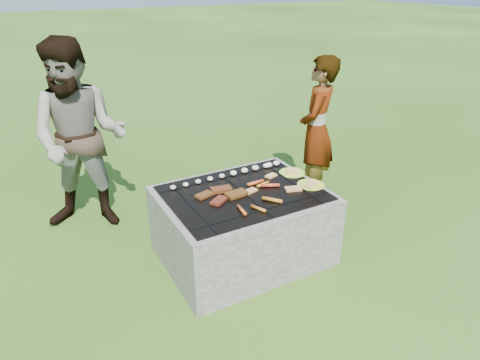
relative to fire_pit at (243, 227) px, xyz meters
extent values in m
plane|color=#254711|center=(0.00, 0.00, -0.28)|extent=(60.00, 60.00, 0.00)
cube|color=#A39D91|center=(0.00, 0.41, 0.02)|extent=(1.30, 0.18, 0.60)
cube|color=#A1988E|center=(0.00, -0.41, 0.02)|extent=(1.30, 0.18, 0.60)
cube|color=#9E978C|center=(-0.56, 0.00, 0.02)|extent=(0.18, 0.64, 0.60)
cube|color=gray|center=(0.56, 0.00, 0.02)|extent=(0.18, 0.64, 0.60)
cube|color=black|center=(0.00, 0.00, -0.04)|extent=(0.94, 0.64, 0.48)
sphere|color=#FF5914|center=(0.00, 0.00, 0.18)|extent=(0.10, 0.10, 0.10)
cube|color=black|center=(0.00, 0.00, 0.32)|extent=(1.20, 0.90, 0.01)
cylinder|color=black|center=(-0.45, 0.00, 0.33)|extent=(0.01, 0.88, 0.01)
cylinder|color=black|center=(0.00, 0.00, 0.33)|extent=(0.01, 0.88, 0.01)
cylinder|color=black|center=(0.45, 0.00, 0.33)|extent=(0.01, 0.88, 0.01)
cylinder|color=black|center=(0.00, -0.32, 0.33)|extent=(1.18, 0.01, 0.01)
cylinder|color=black|center=(0.00, 0.32, 0.33)|extent=(1.18, 0.01, 0.01)
ellipsoid|color=beige|center=(-0.47, 0.32, 0.35)|extent=(0.05, 0.05, 0.03)
ellipsoid|color=white|center=(-0.36, 0.32, 0.35)|extent=(0.05, 0.05, 0.03)
ellipsoid|color=beige|center=(-0.25, 0.32, 0.35)|extent=(0.05, 0.05, 0.04)
ellipsoid|color=beige|center=(-0.14, 0.32, 0.35)|extent=(0.05, 0.05, 0.04)
ellipsoid|color=beige|center=(-0.03, 0.32, 0.35)|extent=(0.05, 0.05, 0.04)
ellipsoid|color=beige|center=(0.08, 0.32, 0.35)|extent=(0.06, 0.06, 0.04)
ellipsoid|color=beige|center=(0.20, 0.32, 0.35)|extent=(0.06, 0.06, 0.04)
ellipsoid|color=beige|center=(0.31, 0.32, 0.35)|extent=(0.06, 0.06, 0.04)
ellipsoid|color=silver|center=(0.42, 0.32, 0.35)|extent=(0.05, 0.05, 0.04)
ellipsoid|color=#F0E7CB|center=(0.53, 0.32, 0.35)|extent=(0.06, 0.06, 0.04)
ellipsoid|color=#F0E7CB|center=(0.45, 0.32, 0.35)|extent=(0.06, 0.06, 0.04)
cube|color=#914A1A|center=(-0.30, 0.09, 0.34)|extent=(0.15, 0.11, 0.02)
cube|color=brown|center=(-0.14, 0.11, 0.34)|extent=(0.18, 0.12, 0.02)
cube|color=maroon|center=(-0.24, -0.05, 0.34)|extent=(0.16, 0.14, 0.02)
cube|color=brown|center=(-0.07, -0.02, 0.34)|extent=(0.18, 0.12, 0.03)
cylinder|color=#E05224|center=(0.16, 0.08, 0.34)|extent=(0.16, 0.04, 0.03)
cylinder|color=orange|center=(0.20, 0.03, 0.34)|extent=(0.13, 0.05, 0.02)
cylinder|color=#D24322|center=(0.24, -0.02, 0.34)|extent=(0.15, 0.10, 0.03)
cylinder|color=orange|center=(0.12, -0.24, 0.34)|extent=(0.12, 0.14, 0.03)
cylinder|color=#D54823|center=(-0.16, -0.26, 0.34)|extent=(0.04, 0.14, 0.03)
cylinder|color=#C76D20|center=(-0.04, -0.30, 0.34)|extent=(0.07, 0.13, 0.02)
cube|color=tan|center=(0.06, -0.02, 0.34)|extent=(0.12, 0.09, 0.01)
cube|color=#E8C676|center=(0.38, -0.16, 0.34)|extent=(0.15, 0.11, 0.02)
cube|color=tan|center=(0.36, 0.14, 0.34)|extent=(0.12, 0.09, 0.01)
cylinder|color=#F1F83B|center=(0.56, 0.12, 0.33)|extent=(0.30, 0.30, 0.01)
cube|color=#E3CB74|center=(0.54, 0.10, 0.34)|extent=(0.11, 0.09, 0.02)
cube|color=#F5D97D|center=(0.59, 0.14, 0.34)|extent=(0.11, 0.07, 0.02)
cylinder|color=#FFF43C|center=(0.56, -0.15, 0.33)|extent=(0.27, 0.27, 0.01)
cube|color=#E6B475|center=(0.54, -0.17, 0.34)|extent=(0.11, 0.09, 0.02)
cube|color=#CEBD69|center=(0.59, -0.13, 0.34)|extent=(0.10, 0.08, 0.01)
imported|color=#9E9184|center=(1.20, 0.60, 0.47)|extent=(0.65, 0.63, 1.50)
imported|color=#A49788|center=(-1.00, 1.16, 0.59)|extent=(1.06, 0.97, 1.74)
camera|label=1|loc=(-1.49, -2.65, 1.91)|focal=32.00mm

